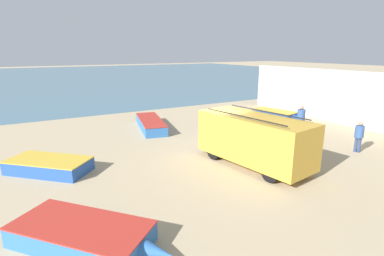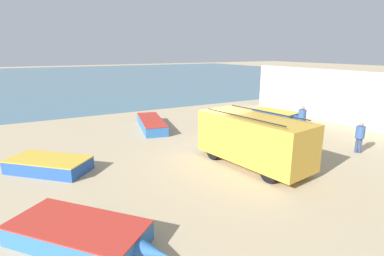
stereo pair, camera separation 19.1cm
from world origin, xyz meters
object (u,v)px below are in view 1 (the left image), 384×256
at_px(fishing_rowboat_4, 275,114).
at_px(fishing_rowboat_0, 150,123).
at_px(fishing_rowboat_2, 85,235).
at_px(fisherman_1, 359,134).
at_px(fishing_rowboat_3, 46,165).
at_px(fisherman_0, 301,117).
at_px(fishing_rowboat_1, 230,123).
at_px(parked_van, 254,139).

bearing_deg(fishing_rowboat_4, fishing_rowboat_0, -114.74).
relative_size(fishing_rowboat_2, fisherman_1, 2.57).
bearing_deg(fishing_rowboat_3, fishing_rowboat_0, -100.98).
height_order(fishing_rowboat_4, fisherman_0, fisherman_0).
xyz_separation_m(fishing_rowboat_0, fishing_rowboat_1, (4.80, -2.50, -0.02)).
bearing_deg(fishing_rowboat_2, fishing_rowboat_1, 85.87).
height_order(fishing_rowboat_2, fishing_rowboat_4, fishing_rowboat_2).
distance_m(fishing_rowboat_0, fishing_rowboat_2, 12.49).
relative_size(fishing_rowboat_1, fisherman_0, 2.18).
bearing_deg(parked_van, fishing_rowboat_2, 97.73).
xyz_separation_m(fishing_rowboat_0, fisherman_1, (7.32, -9.87, 0.64)).
xyz_separation_m(fishing_rowboat_1, fisherman_1, (2.52, -7.37, 0.66)).
distance_m(fishing_rowboat_1, fisherman_1, 7.82).
bearing_deg(fisherman_1, fishing_rowboat_1, -96.87).
bearing_deg(fishing_rowboat_1, fisherman_0, 103.69).
height_order(fishing_rowboat_0, fishing_rowboat_3, fishing_rowboat_0).
relative_size(parked_van, fisherman_0, 3.17).
bearing_deg(fisherman_0, fisherman_1, -51.97).
relative_size(parked_van, fisherman_1, 3.52).
height_order(fishing_rowboat_1, fishing_rowboat_2, fishing_rowboat_1).
bearing_deg(fishing_rowboat_0, fishing_rowboat_4, -88.45).
bearing_deg(fisherman_1, fishing_rowboat_4, -131.34).
bearing_deg(fishing_rowboat_0, fishing_rowboat_3, 138.55).
relative_size(fishing_rowboat_2, fisherman_0, 2.32).
distance_m(fishing_rowboat_0, fishing_rowboat_3, 8.26).
bearing_deg(fishing_rowboat_2, fishing_rowboat_0, 108.91).
bearing_deg(fishing_rowboat_0, fishing_rowboat_2, 162.82).
xyz_separation_m(fishing_rowboat_0, fisherman_0, (7.53, -6.02, 0.74)).
relative_size(fishing_rowboat_0, fisherman_0, 3.20).
distance_m(parked_van, fishing_rowboat_0, 8.74).
bearing_deg(fishing_rowboat_3, fishing_rowboat_2, 137.66).
relative_size(fishing_rowboat_1, fisherman_1, 2.42).
bearing_deg(fishing_rowboat_4, fishing_rowboat_1, -96.19).
xyz_separation_m(fishing_rowboat_0, fishing_rowboat_2, (-6.23, -10.83, -0.03)).
relative_size(fishing_rowboat_0, fishing_rowboat_3, 1.52).
height_order(parked_van, fishing_rowboat_4, parked_van).
xyz_separation_m(fishing_rowboat_2, fishing_rowboat_3, (-0.47, 5.99, 0.00)).
bearing_deg(fishing_rowboat_2, parked_van, 65.17).
distance_m(parked_van, fishing_rowboat_2, 8.12).
height_order(fishing_rowboat_1, fishing_rowboat_3, fishing_rowboat_1).
relative_size(fishing_rowboat_1, fishing_rowboat_2, 0.94).
xyz_separation_m(fishing_rowboat_2, fisherman_1, (13.55, 0.96, 0.67)).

